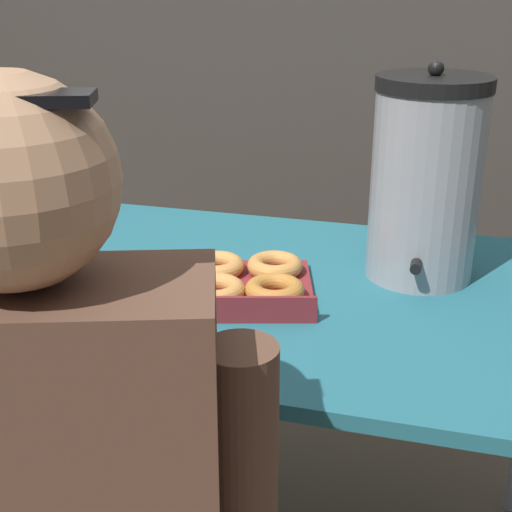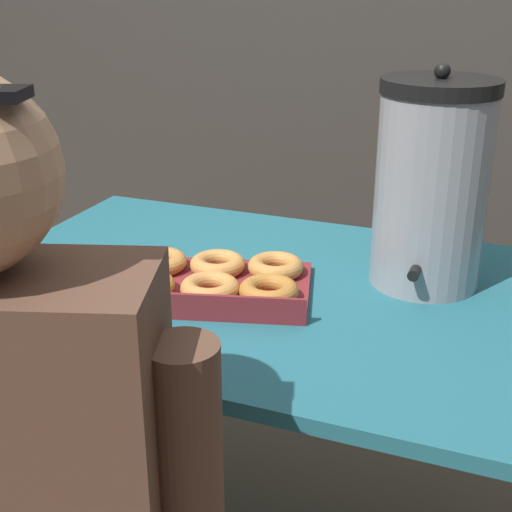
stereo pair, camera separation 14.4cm
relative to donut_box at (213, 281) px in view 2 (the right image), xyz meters
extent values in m
cube|color=#236675|center=(0.09, 0.07, -0.04)|extent=(1.25, 0.83, 0.03)
cylinder|color=#ADADB2|center=(-0.48, 0.44, -0.41)|extent=(0.03, 0.03, 0.73)
cube|color=maroon|center=(0.00, 0.00, -0.02)|extent=(0.44, 0.36, 0.02)
cube|color=maroon|center=(0.03, -0.12, 0.01)|extent=(0.37, 0.11, 0.04)
torus|color=#BF7D35|center=(-0.10, -0.09, 0.01)|extent=(0.14, 0.14, 0.03)
torus|color=#D18E47|center=(0.02, -0.05, 0.01)|extent=(0.11, 0.11, 0.03)
torus|color=#BA7831|center=(0.13, -0.02, 0.01)|extent=(0.16, 0.16, 0.03)
torus|color=#C8853E|center=(-0.13, 0.03, 0.01)|extent=(0.15, 0.15, 0.03)
torus|color=#D18F48|center=(-0.02, 0.06, 0.01)|extent=(0.15, 0.15, 0.03)
torus|color=#CD8B43|center=(0.10, 0.09, 0.01)|extent=(0.16, 0.16, 0.03)
cylinder|color=#939399|center=(0.38, 0.20, 0.17)|extent=(0.22, 0.22, 0.38)
cylinder|color=black|center=(0.38, 0.20, 0.37)|extent=(0.23, 0.23, 0.03)
sphere|color=black|center=(0.38, 0.20, 0.40)|extent=(0.03, 0.03, 0.03)
cylinder|color=black|center=(0.38, 0.09, 0.05)|extent=(0.02, 0.05, 0.02)
cube|color=black|center=(-0.32, -0.22, -0.02)|extent=(0.10, 0.15, 0.01)
cube|color=#2D333D|center=(-0.32, -0.22, -0.01)|extent=(0.08, 0.14, 0.00)
cube|color=brown|center=(-0.01, -0.61, -0.02)|extent=(0.45, 0.30, 0.56)
cylinder|color=brown|center=(0.21, -0.54, -0.04)|extent=(0.09, 0.09, 0.45)
camera|label=1|loc=(0.42, -1.22, 0.58)|focal=50.00mm
camera|label=2|loc=(0.55, -1.17, 0.58)|focal=50.00mm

